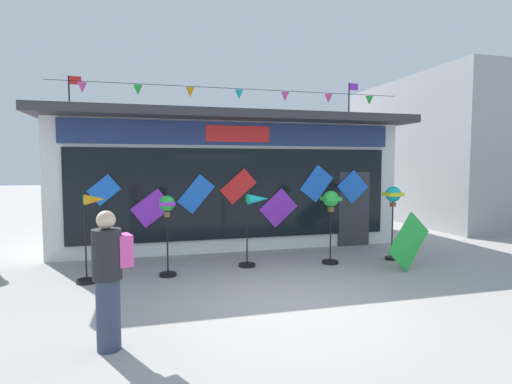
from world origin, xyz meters
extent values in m
plane|color=#9E9B99|center=(0.00, 0.00, 0.00)|extent=(80.00, 80.00, 0.00)
cube|color=silver|center=(-0.01, 6.18, 1.65)|extent=(8.95, 4.52, 3.30)
cube|color=#333338|center=(-0.01, 5.78, 3.40)|extent=(9.35, 5.32, 0.20)
cube|color=navy|center=(-0.01, 3.88, 2.96)|extent=(8.23, 0.08, 0.56)
cube|color=red|center=(-0.01, 3.85, 2.96)|extent=(1.61, 0.04, 0.39)
cube|color=black|center=(-0.01, 3.89, 1.48)|extent=(8.05, 0.06, 2.25)
cube|color=#333338|center=(3.22, 3.89, 1.00)|extent=(0.90, 0.07, 2.00)
cube|color=blue|center=(-3.15, 3.83, 1.63)|extent=(0.75, 0.03, 0.73)
cube|color=purple|center=(-2.10, 3.83, 1.18)|extent=(0.98, 0.03, 0.93)
cube|color=blue|center=(-1.05, 3.83, 1.49)|extent=(0.92, 0.03, 0.97)
cube|color=red|center=(-0.01, 3.83, 1.66)|extent=(0.93, 0.03, 0.90)
cube|color=purple|center=(1.04, 3.83, 1.10)|extent=(1.03, 0.03, 1.01)
cube|color=blue|center=(2.09, 3.83, 1.71)|extent=(0.94, 0.03, 0.99)
cube|color=blue|center=(3.14, 3.83, 1.60)|extent=(0.92, 0.03, 0.92)
cylinder|color=black|center=(-0.01, 3.72, 4.04)|extent=(8.59, 0.01, 0.01)
cone|color=#EA4CA3|center=(-3.53, 3.72, 3.90)|extent=(0.20, 0.20, 0.22)
cone|color=green|center=(-2.36, 3.72, 3.90)|extent=(0.20, 0.20, 0.22)
cone|color=orange|center=(-1.18, 3.72, 3.90)|extent=(0.20, 0.20, 0.22)
cone|color=#19B7BC|center=(-0.01, 3.72, 3.90)|extent=(0.20, 0.20, 0.22)
cone|color=#EA4CA3|center=(1.17, 3.72, 3.90)|extent=(0.20, 0.20, 0.22)
cone|color=#EA4CA3|center=(2.35, 3.72, 3.90)|extent=(0.20, 0.20, 0.22)
cone|color=green|center=(3.52, 3.72, 3.90)|extent=(0.20, 0.20, 0.22)
cylinder|color=black|center=(-4.23, 6.18, 4.06)|extent=(0.04, 0.04, 1.13)
cube|color=red|center=(-4.07, 6.18, 4.51)|extent=(0.32, 0.02, 0.22)
cylinder|color=black|center=(4.22, 6.18, 4.18)|extent=(0.04, 0.04, 1.36)
cube|color=purple|center=(4.38, 6.18, 4.74)|extent=(0.32, 0.02, 0.22)
cylinder|color=black|center=(-3.31, 2.05, 0.03)|extent=(0.37, 0.37, 0.06)
cylinder|color=black|center=(-3.31, 2.05, 0.78)|extent=(0.03, 0.03, 1.56)
cone|color=orange|center=(-3.13, 2.05, 1.56)|extent=(0.39, 0.25, 0.20)
cylinder|color=green|center=(-3.31, 2.05, 1.56)|extent=(0.03, 0.16, 0.16)
cylinder|color=black|center=(-1.82, 2.12, 0.03)|extent=(0.34, 0.34, 0.06)
cylinder|color=black|center=(-1.82, 2.12, 0.65)|extent=(0.03, 0.03, 1.29)
sphere|color=green|center=(-1.82, 2.12, 1.45)|extent=(0.31, 0.31, 0.31)
cube|color=purple|center=(-1.82, 2.12, 1.45)|extent=(0.32, 0.32, 0.07)
cube|color=brown|center=(-1.82, 2.12, 1.23)|extent=(0.10, 0.10, 0.10)
cylinder|color=black|center=(-0.12, 2.44, 0.03)|extent=(0.36, 0.36, 0.06)
cylinder|color=black|center=(-0.12, 2.44, 0.73)|extent=(0.03, 0.03, 1.47)
cone|color=#19B7BC|center=(0.13, 2.44, 1.47)|extent=(0.53, 0.30, 0.23)
cylinder|color=green|center=(-0.12, 2.44, 1.47)|extent=(0.03, 0.16, 0.16)
cylinder|color=black|center=(1.74, 2.22, 0.03)|extent=(0.36, 0.36, 0.06)
cylinder|color=black|center=(1.74, 2.22, 0.64)|extent=(0.03, 0.03, 1.28)
sphere|color=green|center=(1.74, 2.22, 1.45)|extent=(0.35, 0.35, 0.35)
cube|color=green|center=(1.74, 2.22, 1.45)|extent=(0.36, 0.36, 0.08)
cube|color=brown|center=(1.74, 2.22, 1.22)|extent=(0.10, 0.10, 0.10)
cylinder|color=black|center=(3.28, 2.19, 0.03)|extent=(0.30, 0.30, 0.06)
cylinder|color=black|center=(3.28, 2.19, 0.67)|extent=(0.03, 0.03, 1.35)
sphere|color=#19B7BC|center=(3.28, 2.19, 1.53)|extent=(0.36, 0.36, 0.36)
cube|color=yellow|center=(3.28, 2.19, 1.53)|extent=(0.37, 0.37, 0.08)
cube|color=brown|center=(3.28, 2.19, 1.29)|extent=(0.10, 0.10, 0.10)
cylinder|color=#333D56|center=(-2.64, -0.94, 0.43)|extent=(0.28, 0.28, 0.86)
cylinder|color=#232328|center=(-2.64, -0.94, 1.16)|extent=(0.34, 0.34, 0.60)
sphere|color=beige|center=(-2.64, -0.94, 1.57)|extent=(0.22, 0.22, 0.22)
cube|color=#EA4CA3|center=(-2.45, -0.88, 1.19)|extent=(0.23, 0.30, 0.38)
cube|color=green|center=(3.10, 1.32, 0.60)|extent=(1.20, 0.36, 1.20)
cube|color=#99999E|center=(10.40, 7.66, 2.70)|extent=(6.77, 7.43, 5.41)
camera|label=1|loc=(-2.14, -5.92, 2.23)|focal=28.22mm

